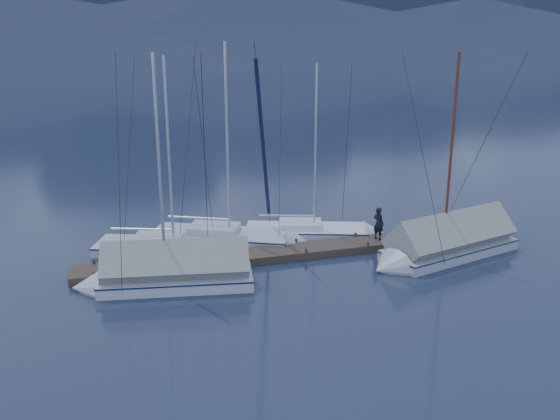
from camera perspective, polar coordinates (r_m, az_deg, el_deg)
The scene contains 9 objects.
ground at distance 24.97m, azimuth 1.36°, elevation -6.09°, with size 1000.00×1000.00×0.00m, color #161D31.
dock at distance 26.70m, azimuth 0.00°, elevation -4.31°, with size 18.00×1.50×0.54m.
mooring_posts at distance 26.48m, azimuth -1.04°, elevation -3.93°, with size 15.12×1.52×0.35m.
sailboat_open_left at distance 27.54m, azimuth -9.13°, elevation -3.73°, with size 7.57×4.51×9.67m.
sailboat_open_mid at distance 28.46m, azimuth -3.80°, elevation -2.85°, with size 7.92×5.42×10.27m.
sailboat_open_right at distance 29.50m, azimuth 4.23°, elevation -2.20°, with size 7.21×4.15×9.20m.
sailboat_covered_near at distance 27.52m, azimuth 15.22°, elevation -3.41°, with size 7.98×4.14×9.93m.
sailboat_covered_far at distance 23.97m, azimuth -11.28°, elevation -6.16°, with size 7.32×3.40×9.91m.
person at distance 28.10m, azimuth 9.47°, elevation -1.28°, with size 0.57×0.37×1.57m, color black.
Camera 1 is at (-7.36, -21.86, 9.57)m, focal length 38.00 mm.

